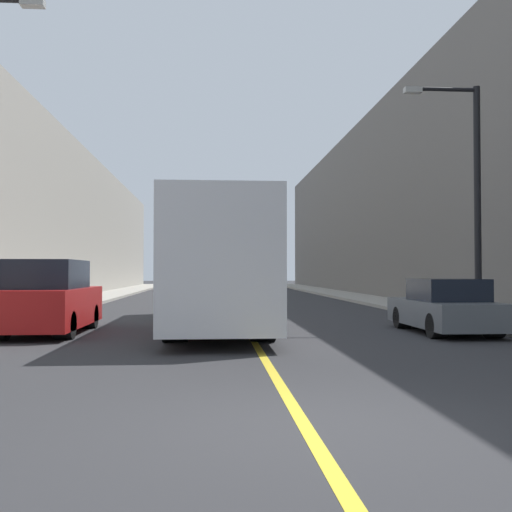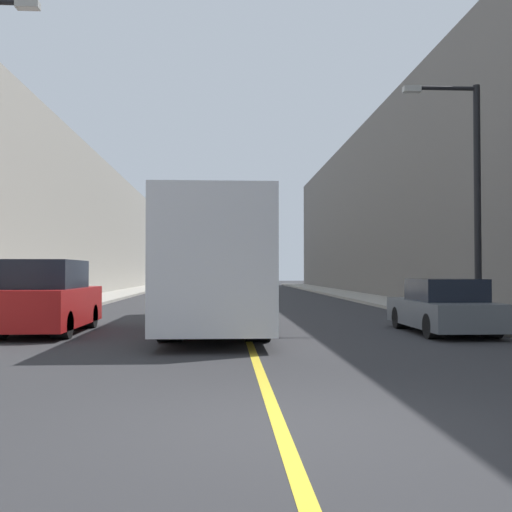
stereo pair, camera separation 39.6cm
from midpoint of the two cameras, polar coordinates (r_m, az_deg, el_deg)
ground_plane at (r=6.53m, az=4.08°, el=-15.96°), size 200.00×200.00×0.00m
sidewalk_left at (r=36.98m, az=-14.02°, el=-3.86°), size 2.70×72.00×0.15m
sidewalk_right at (r=37.30m, az=10.22°, el=-3.86°), size 2.70×72.00×0.15m
building_row_left at (r=37.85m, az=-18.97°, el=3.41°), size 4.00×72.00×9.63m
building_row_right at (r=38.43m, az=15.07°, el=5.08°), size 4.00×72.00×11.99m
road_center_line at (r=36.32m, az=-1.84°, el=-4.06°), size 0.16×72.00×0.01m
bus at (r=17.73m, az=-3.16°, el=-0.83°), size 2.60×12.10×3.42m
parked_suv_left at (r=16.70m, az=-18.72°, el=-3.95°), size 1.96×4.59×1.93m
car_right_near at (r=16.68m, az=18.07°, el=-4.78°), size 1.82×4.30×1.44m
street_lamp_right at (r=18.53m, az=20.35°, el=6.18°), size 2.26×0.24×6.89m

